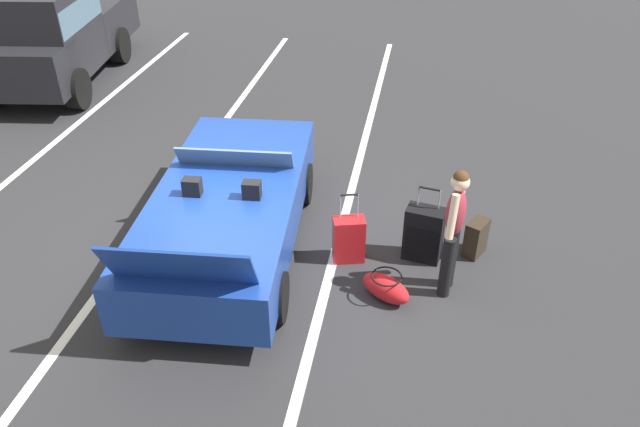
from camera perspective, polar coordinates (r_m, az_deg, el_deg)
ground_plane at (r=8.21m, az=-8.25°, el=-3.20°), size 80.00×80.00×0.00m
lot_line_near at (r=7.93m, az=1.28°, el=-4.27°), size 18.00×0.12×0.01m
lot_line_mid at (r=8.67m, az=-16.63°, el=-2.17°), size 18.00×0.12×0.01m
convertible_car at (r=8.03m, az=-8.28°, el=1.04°), size 4.32×2.08×1.51m
suitcase_large_black at (r=7.85m, az=9.72°, el=-1.91°), size 0.38×0.53×1.01m
suitcase_medium_bright at (r=7.75m, az=2.71°, el=-2.44°), size 0.34×0.45×0.96m
suitcase_small_carryon at (r=8.13m, az=14.48°, el=-2.24°), size 0.39×0.34×0.50m
duffel_bag at (r=7.27m, az=6.21°, el=-6.96°), size 0.59×0.70×0.34m
traveler_person at (r=7.06m, az=12.48°, el=-1.19°), size 0.61×0.28×1.65m
parked_pickup_truck_near at (r=14.17m, az=-24.12°, el=15.33°), size 5.22×2.64×2.10m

